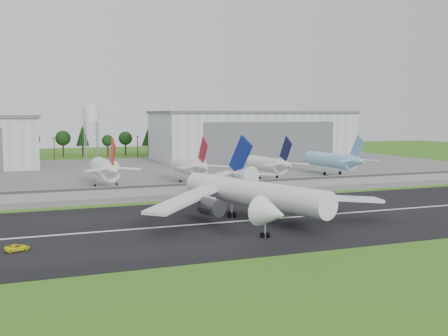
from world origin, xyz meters
name	(u,v)px	position (x,y,z in m)	size (l,w,h in m)	color
ground	(250,231)	(0.00, 0.00, 0.00)	(600.00, 600.00, 0.00)	#316B19
runway	(231,222)	(0.00, 10.00, 0.05)	(320.00, 60.00, 0.10)	black
runway_centerline	(231,222)	(0.00, 10.00, 0.11)	(220.00, 1.00, 0.02)	white
apron	(128,173)	(0.00, 120.00, 0.05)	(320.00, 150.00, 0.10)	slate
blast_fence	(174,189)	(0.00, 54.99, 1.81)	(240.00, 0.61, 3.50)	gray
hangar_east	(252,135)	(75.00, 164.92, 12.63)	(102.00, 47.00, 25.20)	silver
water_tower	(91,112)	(-5.00, 185.00, 24.55)	(8.40, 8.40, 29.40)	#99999E
utility_poles	(97,158)	(0.00, 200.00, 0.00)	(230.00, 3.00, 12.00)	black
treeline	(93,156)	(0.00, 215.00, 0.00)	(320.00, 16.00, 22.00)	black
main_airliner	(253,199)	(5.15, 9.58, 4.89)	(54.80, 58.09, 18.17)	white
ground_vehicle	(17,248)	(-44.77, -0.73, 0.70)	(1.98, 4.29, 1.19)	yellow
parked_jet_red_a	(106,169)	(-16.06, 76.58, 6.31)	(7.36, 31.29, 16.82)	white
parked_jet_red_b	(191,166)	(12.58, 76.56, 6.19)	(7.36, 31.29, 16.70)	white
parked_jet_navy	(270,164)	(42.22, 76.52, 5.93)	(7.36, 31.29, 16.42)	white
parked_jet_skyblue	(335,160)	(72.30, 81.55, 6.04)	(7.36, 37.29, 16.59)	#87CAE9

